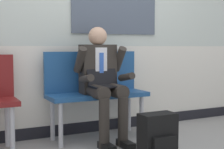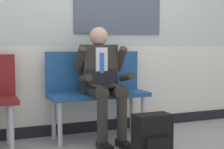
{
  "view_description": "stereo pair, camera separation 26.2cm",
  "coord_description": "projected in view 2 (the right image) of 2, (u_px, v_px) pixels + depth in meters",
  "views": [
    {
      "loc": [
        -1.69,
        -3.0,
        1.05
      ],
      "look_at": [
        -0.08,
        0.21,
        0.75
      ],
      "focal_mm": 52.89,
      "sensor_mm": 36.0,
      "label": 1
    },
    {
      "loc": [
        -1.45,
        -3.11,
        1.05
      ],
      "look_at": [
        -0.08,
        0.21,
        0.75
      ],
      "focal_mm": 52.89,
      "sensor_mm": 36.0,
      "label": 2
    }
  ],
  "objects": [
    {
      "name": "ground_plane",
      "position": [
        126.0,
        146.0,
        3.51
      ],
      "size": [
        18.0,
        18.0,
        0.0
      ],
      "primitive_type": "plane",
      "color": "gray"
    },
    {
      "name": "station_wall",
      "position": [
        101.0,
        24.0,
        4.09
      ],
      "size": [
        6.65,
        0.16,
        2.68
      ],
      "color": "beige",
      "rests_on": "ground"
    },
    {
      "name": "bench_with_person",
      "position": [
        97.0,
        87.0,
        3.84
      ],
      "size": [
        1.15,
        0.42,
        1.0
      ],
      "color": "navy",
      "rests_on": "ground"
    },
    {
      "name": "person_seated",
      "position": [
        103.0,
        79.0,
        3.65
      ],
      "size": [
        0.57,
        0.7,
        1.28
      ],
      "color": "#2D2823",
      "rests_on": "ground"
    },
    {
      "name": "backpack",
      "position": [
        152.0,
        140.0,
        2.93
      ],
      "size": [
        0.33,
        0.22,
        0.46
      ],
      "color": "black",
      "rests_on": "ground"
    }
  ]
}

